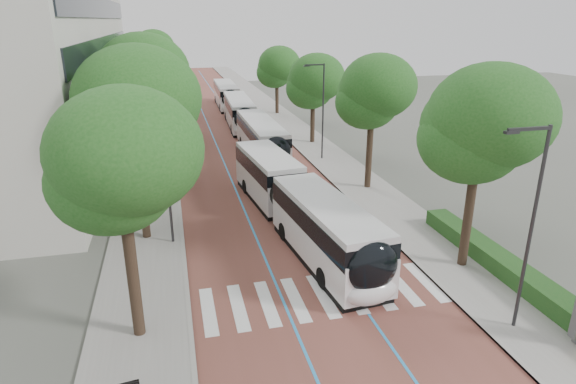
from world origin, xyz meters
name	(u,v)px	position (x,y,z in m)	size (l,w,h in m)	color
ground	(326,309)	(0.00, 0.00, 0.00)	(160.00, 160.00, 0.00)	#51544C
road	(221,123)	(0.00, 40.00, 0.01)	(11.00, 140.00, 0.02)	brown
sidewalk_left	(155,125)	(-7.50, 40.00, 0.06)	(4.00, 140.00, 0.12)	gray
sidewalk_right	(283,119)	(7.50, 40.00, 0.06)	(4.00, 140.00, 0.12)	gray
kerb_left	(172,124)	(-5.60, 40.00, 0.06)	(0.20, 140.00, 0.14)	gray
kerb_right	(267,120)	(5.60, 40.00, 0.06)	(0.20, 140.00, 0.14)	gray
zebra_crossing	(323,295)	(0.20, 1.00, 0.03)	(10.55, 3.60, 0.01)	silver
lane_line_left	(207,123)	(-1.60, 40.00, 0.02)	(0.12, 126.00, 0.01)	#2889CC
lane_line_right	(234,122)	(1.60, 40.00, 0.02)	(0.12, 126.00, 0.01)	#2889CC
hedge	(515,273)	(9.10, 0.00, 0.52)	(1.20, 14.00, 0.80)	#18471B
streetlight_near	(530,215)	(6.62, -3.00, 4.82)	(1.82, 0.20, 8.00)	#2B2B2D
streetlight_far	(321,104)	(6.62, 22.00, 4.82)	(1.82, 0.20, 8.00)	#2B2B2D
lamp_post_left	(167,171)	(-6.10, 8.00, 4.12)	(0.14, 0.14, 8.00)	#2B2B2D
trees_left	(145,76)	(-7.50, 25.63, 7.07)	(6.45, 60.42, 10.17)	black
trees_right	(337,88)	(7.70, 21.29, 6.22)	(5.56, 47.40, 9.22)	black
lead_bus	(299,205)	(0.91, 7.86, 1.63)	(4.38, 18.55, 3.20)	black
bus_queued_0	(262,140)	(1.88, 23.73, 1.62)	(2.64, 12.42, 3.20)	silver
bus_queued_1	(239,113)	(1.81, 36.92, 1.62)	(2.98, 12.48, 3.20)	silver
bus_queued_2	(226,95)	(1.99, 50.50, 1.62)	(2.82, 12.45, 3.20)	silver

